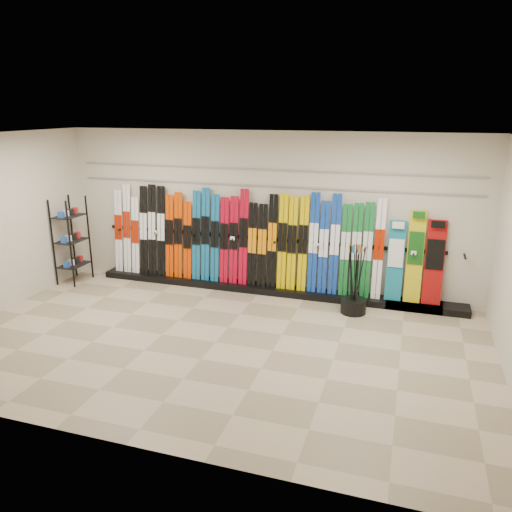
% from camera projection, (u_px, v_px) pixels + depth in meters
% --- Properties ---
extents(floor, '(8.00, 8.00, 0.00)m').
position_uv_depth(floor, '(216.00, 342.00, 7.50)').
color(floor, gray).
rests_on(floor, ground).
extents(back_wall, '(8.00, 0.00, 8.00)m').
position_uv_depth(back_wall, '(264.00, 212.00, 9.36)').
color(back_wall, beige).
rests_on(back_wall, floor).
extents(ceiling, '(8.00, 8.00, 0.00)m').
position_uv_depth(ceiling, '(210.00, 138.00, 6.64)').
color(ceiling, silver).
rests_on(ceiling, back_wall).
extents(ski_rack_base, '(8.00, 0.40, 0.12)m').
position_uv_depth(ski_rack_base, '(271.00, 289.00, 9.50)').
color(ski_rack_base, black).
rests_on(ski_rack_base, floor).
extents(skis, '(5.39, 0.20, 1.83)m').
position_uv_depth(skis, '(239.00, 240.00, 9.47)').
color(skis, white).
rests_on(skis, ski_rack_base).
extents(snowboards, '(0.94, 0.25, 1.60)m').
position_uv_depth(snowboards, '(416.00, 260.00, 8.60)').
color(snowboards, '#14728C').
rests_on(snowboards, ski_rack_base).
extents(accessory_rack, '(0.40, 0.60, 1.71)m').
position_uv_depth(accessory_rack, '(71.00, 240.00, 9.90)').
color(accessory_rack, black).
rests_on(accessory_rack, floor).
extents(pole_bin, '(0.43, 0.43, 0.25)m').
position_uv_depth(pole_bin, '(353.00, 306.00, 8.55)').
color(pole_bin, black).
rests_on(pole_bin, floor).
extents(ski_poles, '(0.29, 0.24, 1.18)m').
position_uv_depth(ski_poles, '(354.00, 279.00, 8.41)').
color(ski_poles, black).
rests_on(ski_poles, pole_bin).
extents(slatwall_rail_0, '(7.60, 0.02, 0.03)m').
position_uv_depth(slatwall_rail_0, '(264.00, 186.00, 9.20)').
color(slatwall_rail_0, gray).
rests_on(slatwall_rail_0, back_wall).
extents(slatwall_rail_1, '(7.60, 0.02, 0.03)m').
position_uv_depth(slatwall_rail_1, '(264.00, 170.00, 9.11)').
color(slatwall_rail_1, gray).
rests_on(slatwall_rail_1, back_wall).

